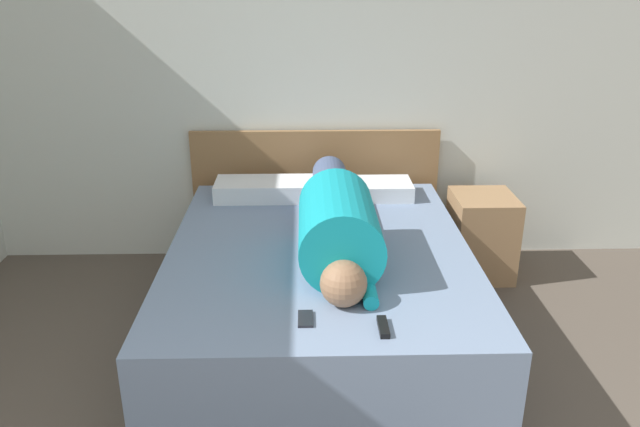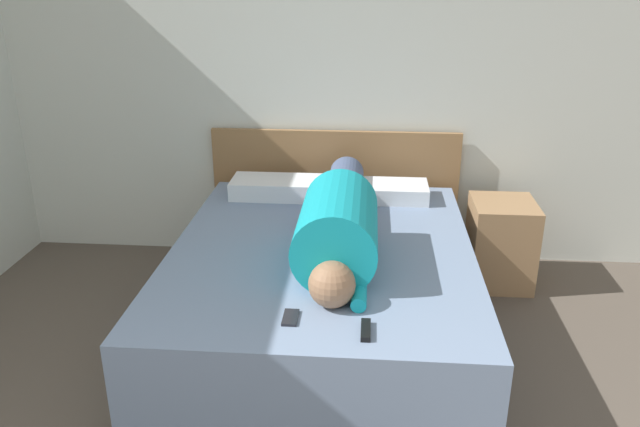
{
  "view_description": "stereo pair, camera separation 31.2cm",
  "coord_description": "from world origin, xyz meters",
  "px_view_note": "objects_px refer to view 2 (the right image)",
  "views": [
    {
      "loc": [
        0.13,
        -0.36,
        1.98
      ],
      "look_at": [
        0.2,
        2.55,
        0.83
      ],
      "focal_mm": 35.0,
      "sensor_mm": 36.0,
      "label": 1
    },
    {
      "loc": [
        0.44,
        -0.35,
        1.98
      ],
      "look_at": [
        0.2,
        2.55,
        0.83
      ],
      "focal_mm": 35.0,
      "sensor_mm": 36.0,
      "label": 2
    }
  ],
  "objects_px": {
    "tv_remote": "(366,330)",
    "nightstand": "(501,243)",
    "bed": "(322,294)",
    "person_lying": "(339,221)",
    "pillow_second": "(381,191)",
    "cell_phone": "(290,317)",
    "pillow_near_headboard": "(280,188)"
  },
  "relations": [
    {
      "from": "tv_remote",
      "to": "cell_phone",
      "type": "xyz_separation_m",
      "value": [
        -0.32,
        0.08,
        -0.01
      ]
    },
    {
      "from": "bed",
      "to": "person_lying",
      "type": "distance_m",
      "value": 0.47
    },
    {
      "from": "person_lying",
      "to": "cell_phone",
      "type": "bearing_deg",
      "value": -103.41
    },
    {
      "from": "bed",
      "to": "cell_phone",
      "type": "bearing_deg",
      "value": -95.84
    },
    {
      "from": "nightstand",
      "to": "person_lying",
      "type": "height_order",
      "value": "person_lying"
    },
    {
      "from": "person_lying",
      "to": "pillow_second",
      "type": "xyz_separation_m",
      "value": [
        0.23,
        0.82,
        -0.12
      ]
    },
    {
      "from": "bed",
      "to": "person_lying",
      "type": "relative_size",
      "value": 1.21
    },
    {
      "from": "pillow_near_headboard",
      "to": "cell_phone",
      "type": "relative_size",
      "value": 4.89
    },
    {
      "from": "bed",
      "to": "nightstand",
      "type": "distance_m",
      "value": 1.38
    },
    {
      "from": "pillow_second",
      "to": "tv_remote",
      "type": "bearing_deg",
      "value": -92.63
    },
    {
      "from": "person_lying",
      "to": "tv_remote",
      "type": "xyz_separation_m",
      "value": [
        0.15,
        -0.79,
        -0.16
      ]
    },
    {
      "from": "cell_phone",
      "to": "nightstand",
      "type": "bearing_deg",
      "value": 52.36
    },
    {
      "from": "tv_remote",
      "to": "nightstand",
      "type": "bearing_deg",
      "value": 61.82
    },
    {
      "from": "pillow_second",
      "to": "bed",
      "type": "bearing_deg",
      "value": -112.33
    },
    {
      "from": "person_lying",
      "to": "tv_remote",
      "type": "height_order",
      "value": "person_lying"
    },
    {
      "from": "nightstand",
      "to": "tv_remote",
      "type": "distance_m",
      "value": 1.89
    },
    {
      "from": "bed",
      "to": "pillow_second",
      "type": "bearing_deg",
      "value": 67.67
    },
    {
      "from": "person_lying",
      "to": "pillow_second",
      "type": "bearing_deg",
      "value": 74.58
    },
    {
      "from": "bed",
      "to": "nightstand",
      "type": "xyz_separation_m",
      "value": [
        1.12,
        0.8,
        -0.01
      ]
    },
    {
      "from": "bed",
      "to": "nightstand",
      "type": "relative_size",
      "value": 3.6
    },
    {
      "from": "pillow_near_headboard",
      "to": "pillow_second",
      "type": "xyz_separation_m",
      "value": [
        0.66,
        -0.0,
        -0.01
      ]
    },
    {
      "from": "nightstand",
      "to": "tv_remote",
      "type": "height_order",
      "value": "tv_remote"
    },
    {
      "from": "pillow_near_headboard",
      "to": "cell_phone",
      "type": "distance_m",
      "value": 1.56
    },
    {
      "from": "bed",
      "to": "nightstand",
      "type": "height_order",
      "value": "bed"
    },
    {
      "from": "person_lying",
      "to": "tv_remote",
      "type": "bearing_deg",
      "value": -79.11
    },
    {
      "from": "person_lying",
      "to": "tv_remote",
      "type": "relative_size",
      "value": 11.31
    },
    {
      "from": "person_lying",
      "to": "pillow_second",
      "type": "relative_size",
      "value": 2.81
    },
    {
      "from": "nightstand",
      "to": "person_lying",
      "type": "relative_size",
      "value": 0.34
    },
    {
      "from": "bed",
      "to": "nightstand",
      "type": "bearing_deg",
      "value": 35.44
    },
    {
      "from": "nightstand",
      "to": "pillow_second",
      "type": "height_order",
      "value": "pillow_second"
    },
    {
      "from": "pillow_second",
      "to": "cell_phone",
      "type": "height_order",
      "value": "pillow_second"
    },
    {
      "from": "bed",
      "to": "pillow_near_headboard",
      "type": "relative_size",
      "value": 3.23
    }
  ]
}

